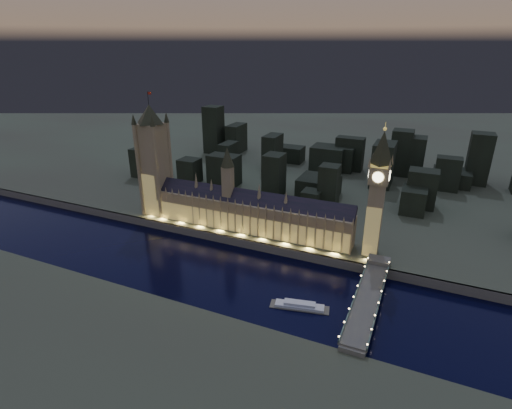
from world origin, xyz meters
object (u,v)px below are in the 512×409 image
at_px(palace_of_westminster, 246,211).
at_px(victoria_tower, 154,156).
at_px(river_boat, 300,306).
at_px(elizabeth_tower, 378,184).
at_px(westminster_bridge, 368,300).

distance_m(palace_of_westminster, victoria_tower, 110.74).
height_order(palace_of_westminster, river_boat, palace_of_westminster).
xyz_separation_m(victoria_tower, elizabeth_tower, (218.00, -0.00, 0.72)).
distance_m(westminster_bridge, river_boat, 48.37).
bearing_deg(victoria_tower, palace_of_westminster, -0.10).
relative_size(westminster_bridge, river_boat, 2.64).
bearing_deg(palace_of_westminster, elizabeth_tower, 0.09).
relative_size(palace_of_westminster, river_boat, 4.72).
distance_m(palace_of_westminster, river_boat, 120.86).
height_order(palace_of_westminster, westminster_bridge, palace_of_westminster).
relative_size(victoria_tower, river_boat, 2.88).
bearing_deg(westminster_bridge, palace_of_westminster, 152.52).
relative_size(palace_of_westminster, westminster_bridge, 1.79).
bearing_deg(elizabeth_tower, river_boat, -111.73).
height_order(victoria_tower, river_boat, victoria_tower).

